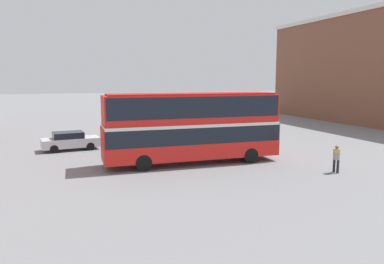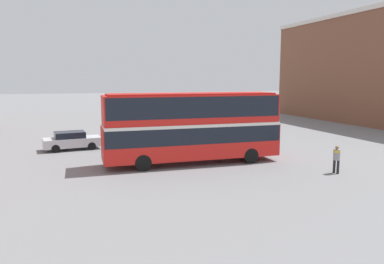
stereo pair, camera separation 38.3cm
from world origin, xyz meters
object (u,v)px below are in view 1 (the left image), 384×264
object	(u,v)px
parked_car_kerb_near	(70,141)
parked_car_kerb_far	(147,129)
double_decker_bus	(192,123)
pedestrian_foreground	(336,156)

from	to	relation	value
parked_car_kerb_near	parked_car_kerb_far	bearing A→B (deg)	25.59
double_decker_bus	parked_car_kerb_near	bearing A→B (deg)	136.42
pedestrian_foreground	parked_car_kerb_far	bearing A→B (deg)	-83.03
pedestrian_foreground	parked_car_kerb_far	distance (m)	18.52
double_decker_bus	parked_car_kerb_near	xyz separation A→B (m)	(-7.31, 7.41, -1.89)
pedestrian_foreground	double_decker_bus	bearing A→B (deg)	-52.77
pedestrian_foreground	parked_car_kerb_near	size ratio (longest dim) A/B	0.37
double_decker_bus	parked_car_kerb_near	distance (m)	10.58
parked_car_kerb_near	parked_car_kerb_far	world-z (taller)	parked_car_kerb_far
parked_car_kerb_far	pedestrian_foreground	bearing A→B (deg)	111.89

